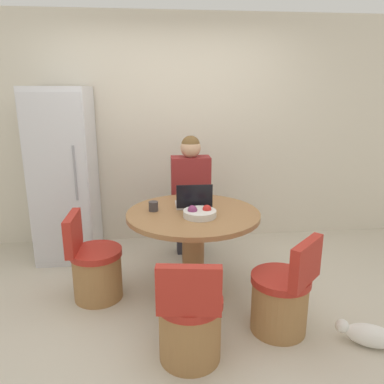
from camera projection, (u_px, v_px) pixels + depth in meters
name	position (u px, v px, depth m)	size (l,w,h in m)	color
ground_plane	(187.00, 312.00, 3.10)	(12.00, 12.00, 0.00)	beige
wall_back	(174.00, 132.00, 4.35)	(7.00, 0.06, 2.60)	beige
refrigerator	(65.00, 175.00, 3.96)	(0.60, 0.71, 1.81)	silver
dining_table	(193.00, 237.00, 3.24)	(1.14, 1.14, 0.77)	olive
chair_near_camera	(190.00, 324.00, 2.49)	(0.45, 0.46, 0.77)	#9E7042
chair_near_right_corner	(282.00, 299.00, 2.79)	(0.51, 0.51, 0.77)	#9E7042
chair_left_side	(95.00, 269.00, 3.25)	(0.44, 0.44, 0.77)	#9E7042
person_seated	(190.00, 192.00, 3.96)	(0.40, 0.37, 1.33)	#2D2D38
laptop	(194.00, 202.00, 3.32)	(0.31, 0.24, 0.22)	#B7B7BC
fruit_bowl	(200.00, 213.00, 3.06)	(0.27, 0.27, 0.10)	beige
coffee_cup	(153.00, 206.00, 3.21)	(0.08, 0.08, 0.08)	#383333
cat	(368.00, 335.00, 2.67)	(0.43, 0.30, 0.16)	white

